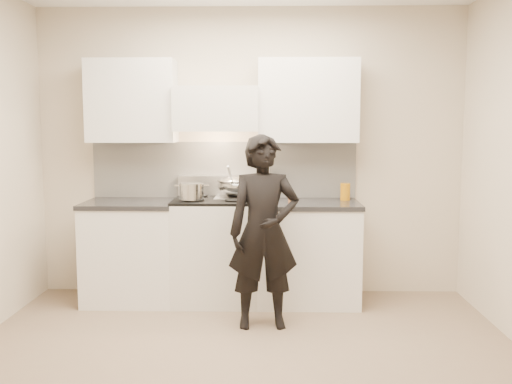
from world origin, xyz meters
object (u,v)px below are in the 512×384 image
utensil_crock (266,188)px  stove (217,250)px  counter_right (307,252)px  wok (237,185)px  person (264,232)px

utensil_crock → stove: bearing=-153.3°
counter_right → utensil_crock: utensil_crock is taller
stove → wok: (0.18, 0.10, 0.58)m
person → utensil_crock: bearing=82.8°
counter_right → utensil_crock: 0.71m
person → counter_right: bearing=53.4°
stove → utensil_crock: 0.75m
utensil_crock → person: person is taller
counter_right → person: bearing=-120.5°
counter_right → person: person is taller
stove → person: person is taller
wok → counter_right: bearing=-8.6°
counter_right → person: size_ratio=0.60×
counter_right → stove: bearing=-180.0°
wok → utensil_crock: wok is taller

